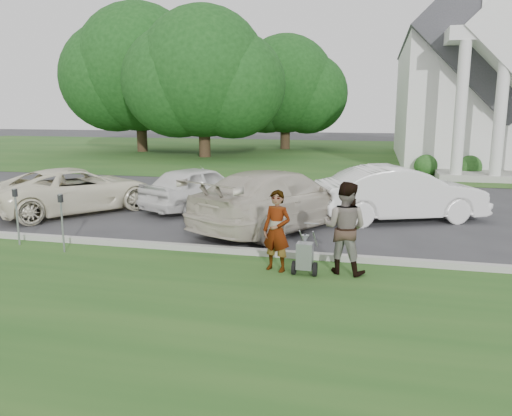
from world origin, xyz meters
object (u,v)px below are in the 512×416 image
at_px(tree_far, 139,74).
at_px(car_b, 199,187).
at_px(car_a, 77,190).
at_px(tree_back, 286,89).
at_px(car_d, 401,193).
at_px(tree_left, 203,78).
at_px(striping_cart, 305,257).
at_px(person_right, 345,228).
at_px(car_c, 278,199).
at_px(parking_meter_near, 62,216).
at_px(person_left, 277,232).
at_px(church, 483,61).
at_px(parking_meter_far, 16,210).

height_order(tree_far, car_b, tree_far).
bearing_deg(car_a, tree_back, -58.30).
bearing_deg(tree_back, car_d, -72.56).
distance_m(tree_left, car_b, 18.18).
bearing_deg(striping_cart, person_right, 25.11).
bearing_deg(tree_far, car_d, -48.25).
height_order(tree_far, tree_back, tree_far).
bearing_deg(person_right, car_a, -11.60).
relative_size(tree_back, car_c, 1.76).
relative_size(tree_back, car_b, 2.36).
distance_m(person_right, parking_meter_near, 6.15).
bearing_deg(tree_far, car_c, -56.11).
height_order(person_left, car_c, person_left).
relative_size(tree_back, striping_cart, 10.22).
distance_m(church, tree_back, 14.77).
xyz_separation_m(tree_far, car_b, (11.65, -19.71, -5.00)).
bearing_deg(person_left, parking_meter_far, -165.80).
bearing_deg(person_right, car_b, -33.69).
distance_m(parking_meter_far, car_b, 5.83).
height_order(person_left, parking_meter_far, person_left).
bearing_deg(tree_far, striping_cart, -58.08).
relative_size(tree_back, person_left, 6.00).
distance_m(person_left, parking_meter_far, 6.25).
relative_size(church, person_left, 15.03).
relative_size(striping_cart, person_left, 0.59).
height_order(church, person_left, church).
height_order(car_a, car_d, car_d).
bearing_deg(parking_meter_near, car_c, 39.11).
relative_size(car_a, car_b, 1.22).
height_order(striping_cart, car_a, car_a).
distance_m(church, tree_far, 23.09).
bearing_deg(church, car_c, -112.77).
distance_m(tree_left, striping_cart, 25.03).
relative_size(tree_far, tree_back, 1.21).
height_order(striping_cart, parking_meter_near, parking_meter_near).
distance_m(tree_back, car_c, 27.49).
relative_size(parking_meter_near, car_c, 0.24).
xyz_separation_m(tree_left, person_right, (10.60, -22.19, -4.21)).
bearing_deg(church, person_left, -108.17).
height_order(person_right, car_c, person_right).
distance_m(tree_back, car_d, 26.51).
height_order(striping_cart, car_c, car_c).
relative_size(tree_back, car_d, 2.03).
bearing_deg(car_a, person_left, -175.04).
bearing_deg(person_right, tree_left, -50.26).
bearing_deg(tree_back, person_right, -77.67).
xyz_separation_m(church, tree_far, (-23.01, 1.87, -0.25)).
bearing_deg(tree_far, tree_back, 26.56).
distance_m(tree_far, person_left, 30.02).
distance_m(person_right, car_b, 7.39).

